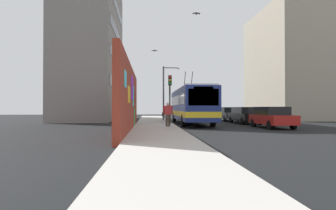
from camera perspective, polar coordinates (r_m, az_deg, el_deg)
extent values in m
plane|color=black|center=(21.07, 1.54, -4.71)|extent=(80.00, 80.00, 0.00)
cube|color=#ADA8A0|center=(20.97, -2.83, -4.52)|extent=(48.00, 3.20, 0.15)
cube|color=maroon|center=(16.90, -8.41, 1.30)|extent=(13.86, 0.30, 4.12)
cube|color=yellow|center=(14.51, -8.46, 2.26)|extent=(1.44, 0.02, 0.91)
cube|color=#8C19D8|center=(17.25, -7.80, 3.68)|extent=(1.81, 0.02, 1.55)
cube|color=#33D8E5|center=(12.28, -9.24, 5.61)|extent=(1.02, 0.02, 0.77)
cube|color=#33D8E5|center=(18.49, -7.56, 1.97)|extent=(1.18, 0.02, 1.45)
cube|color=green|center=(19.95, -7.33, -2.53)|extent=(0.91, 0.02, 1.26)
cube|color=gray|center=(35.07, -16.30, 14.74)|extent=(13.93, 6.21, 21.56)
cube|color=black|center=(33.43, -11.07, 4.35)|extent=(11.84, 0.04, 1.10)
cube|color=black|center=(33.86, -11.06, 9.75)|extent=(11.84, 0.04, 1.10)
cube|color=black|center=(34.58, -11.05, 14.98)|extent=(11.84, 0.04, 1.10)
cube|color=black|center=(35.57, -11.03, 19.95)|extent=(11.84, 0.04, 1.10)
cube|color=#9E937F|center=(38.92, 25.47, 7.79)|extent=(12.20, 8.71, 14.33)
cube|color=black|center=(40.96, 30.82, 3.51)|extent=(10.37, 0.04, 1.10)
cube|color=black|center=(41.31, 30.79, 7.94)|extent=(10.37, 0.04, 1.10)
cube|color=black|center=(41.91, 30.77, 12.27)|extent=(10.37, 0.04, 1.10)
cube|color=navy|center=(24.40, 4.99, 0.07)|extent=(11.29, 2.60, 2.69)
cube|color=silver|center=(24.46, 4.99, 3.37)|extent=(10.84, 2.39, 0.12)
cube|color=yellow|center=(24.41, 4.99, -1.80)|extent=(11.31, 2.62, 0.44)
cube|color=black|center=(18.89, 7.74, 1.72)|extent=(0.04, 2.21, 1.21)
cube|color=black|center=(24.41, 4.99, 1.02)|extent=(10.39, 2.63, 0.86)
cube|color=orange|center=(18.93, 7.73, 3.61)|extent=(0.06, 1.43, 0.28)
cylinder|color=black|center=(26.25, 5.14, 4.93)|extent=(1.43, 0.06, 2.00)
cylinder|color=black|center=(26.15, 3.63, 4.95)|extent=(1.43, 0.06, 2.00)
cylinder|color=black|center=(21.12, 9.75, -3.33)|extent=(1.00, 0.28, 1.00)
cylinder|color=black|center=(20.68, 3.38, -3.40)|extent=(1.00, 0.28, 1.00)
cylinder|color=black|center=(28.18, 6.18, -2.66)|extent=(1.00, 0.28, 1.00)
cylinder|color=black|center=(27.85, 1.39, -2.69)|extent=(1.00, 0.28, 1.00)
cube|color=#B21E19|center=(20.88, 21.68, -2.91)|extent=(4.28, 1.86, 0.66)
cube|color=black|center=(20.94, 21.57, -1.18)|extent=(2.57, 1.67, 0.60)
cylinder|color=black|center=(20.04, 25.60, -3.93)|extent=(0.64, 0.22, 0.64)
cylinder|color=black|center=(19.27, 21.31, -4.09)|extent=(0.64, 0.22, 0.64)
cylinder|color=black|center=(22.53, 22.01, -3.58)|extent=(0.64, 0.22, 0.64)
cylinder|color=black|center=(21.85, 18.10, -3.69)|extent=(0.64, 0.22, 0.64)
cube|color=black|center=(25.87, 16.41, -2.49)|extent=(4.82, 1.81, 0.66)
cube|color=black|center=(25.94, 16.33, -1.09)|extent=(2.89, 1.63, 0.60)
cylinder|color=black|center=(24.71, 19.47, -3.33)|extent=(0.64, 0.22, 0.64)
cylinder|color=black|center=(24.11, 15.95, -3.41)|extent=(0.64, 0.22, 0.64)
cylinder|color=black|center=(27.65, 16.81, -3.05)|extent=(0.64, 0.22, 0.64)
cylinder|color=black|center=(27.11, 13.63, -3.11)|extent=(0.64, 0.22, 0.64)
cube|color=#38383D|center=(31.05, 12.83, -2.19)|extent=(4.72, 1.71, 0.66)
cube|color=black|center=(31.13, 12.78, -1.02)|extent=(2.83, 1.54, 0.60)
cylinder|color=black|center=(29.82, 15.11, -2.88)|extent=(0.64, 0.22, 0.64)
cylinder|color=black|center=(29.35, 12.32, -2.92)|extent=(0.64, 0.22, 0.64)
cylinder|color=black|center=(32.77, 13.30, -2.68)|extent=(0.64, 0.22, 0.64)
cylinder|color=black|center=(32.35, 10.74, -2.72)|extent=(0.64, 0.22, 0.64)
cylinder|color=#3F3326|center=(19.05, 0.24, -3.39)|extent=(0.14, 0.14, 0.86)
cylinder|color=#3F3326|center=(19.04, -0.29, -3.39)|extent=(0.14, 0.14, 0.86)
cube|color=#BF3333|center=(19.03, -0.03, -1.12)|extent=(0.22, 0.50, 0.65)
cylinder|color=#BF3333|center=(19.05, 0.88, -1.02)|extent=(0.09, 0.09, 0.61)
cylinder|color=#BF3333|center=(19.01, -0.93, -1.02)|extent=(0.09, 0.09, 0.61)
sphere|color=beige|center=(19.03, -0.03, 0.21)|extent=(0.23, 0.23, 0.23)
cube|color=black|center=(19.01, -1.15, -1.94)|extent=(0.14, 0.10, 0.24)
cylinder|color=#2D382D|center=(21.91, 0.39, 1.18)|extent=(0.14, 0.14, 4.08)
cube|color=black|center=(21.80, 0.43, 5.39)|extent=(0.20, 0.28, 0.84)
sphere|color=red|center=(21.72, 0.46, 6.15)|extent=(0.18, 0.18, 0.18)
sphere|color=yellow|center=(21.69, 0.46, 5.42)|extent=(0.18, 0.18, 0.18)
sphere|color=green|center=(21.66, 0.46, 4.68)|extent=(0.18, 0.18, 0.18)
cylinder|color=#4C4C51|center=(29.29, -0.98, 2.59)|extent=(0.18, 0.18, 6.00)
cylinder|color=#4C4C51|center=(29.65, 0.65, 8.09)|extent=(0.10, 1.67, 0.10)
ellipsoid|color=silver|center=(29.72, 2.27, 7.98)|extent=(0.44, 0.28, 0.20)
ellipsoid|color=#47474C|center=(19.93, 6.19, 19.16)|extent=(0.32, 0.14, 0.12)
cube|color=#47474C|center=(19.97, 6.60, 19.22)|extent=(0.20, 0.28, 0.09)
cube|color=#47474C|center=(19.92, 5.77, 19.27)|extent=(0.20, 0.28, 0.09)
ellipsoid|color=#47474C|center=(24.82, -2.94, 11.70)|extent=(0.32, 0.14, 0.12)
cube|color=#47474C|center=(24.83, -2.61, 11.77)|extent=(0.20, 0.27, 0.10)
cube|color=#47474C|center=(24.82, -3.27, 11.77)|extent=(0.20, 0.27, 0.10)
cylinder|color=black|center=(20.71, 3.32, -4.77)|extent=(1.56, 1.56, 0.00)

